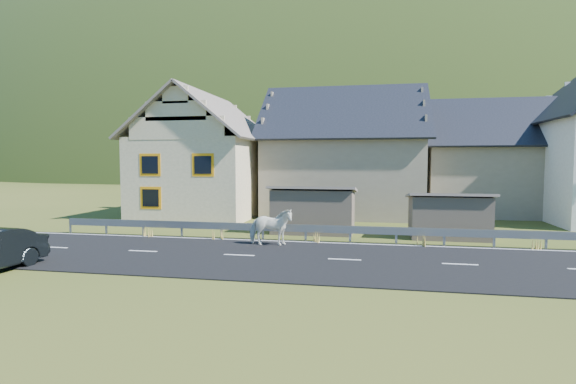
# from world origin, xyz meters

# --- Properties ---
(ground) EXTENTS (160.00, 160.00, 0.00)m
(ground) POSITION_xyz_m (0.00, 0.00, 0.00)
(ground) COLOR #2E3E13
(ground) RESTS_ON ground
(road) EXTENTS (60.00, 7.00, 0.04)m
(road) POSITION_xyz_m (0.00, 0.00, 0.02)
(road) COLOR black
(road) RESTS_ON ground
(lane_markings) EXTENTS (60.00, 6.60, 0.01)m
(lane_markings) POSITION_xyz_m (0.00, 0.00, 0.04)
(lane_markings) COLOR silver
(lane_markings) RESTS_ON road
(guardrail) EXTENTS (28.10, 0.09, 0.75)m
(guardrail) POSITION_xyz_m (-0.00, 3.68, 0.56)
(guardrail) COLOR #93969B
(guardrail) RESTS_ON ground
(shed_left) EXTENTS (4.30, 3.30, 2.40)m
(shed_left) POSITION_xyz_m (-2.00, 6.50, 1.10)
(shed_left) COLOR #68594C
(shed_left) RESTS_ON ground
(shed_right) EXTENTS (3.80, 2.90, 2.20)m
(shed_right) POSITION_xyz_m (4.50, 6.00, 1.00)
(shed_right) COLOR #68594C
(shed_right) RESTS_ON ground
(house_cream) EXTENTS (7.80, 9.80, 8.30)m
(house_cream) POSITION_xyz_m (-10.00, 12.00, 4.36)
(house_cream) COLOR beige
(house_cream) RESTS_ON ground
(house_stone_a) EXTENTS (10.80, 9.80, 8.90)m
(house_stone_a) POSITION_xyz_m (-1.00, 15.00, 4.63)
(house_stone_a) COLOR gray
(house_stone_a) RESTS_ON ground
(house_stone_b) EXTENTS (9.80, 8.80, 8.10)m
(house_stone_b) POSITION_xyz_m (9.00, 17.00, 4.24)
(house_stone_b) COLOR gray
(house_stone_b) RESTS_ON ground
(mountain) EXTENTS (440.00, 280.00, 260.00)m
(mountain) POSITION_xyz_m (5.00, 180.00, -20.00)
(mountain) COLOR #223910
(mountain) RESTS_ON ground
(conifer_patch) EXTENTS (76.00, 50.00, 28.00)m
(conifer_patch) POSITION_xyz_m (-55.00, 110.00, 6.00)
(conifer_patch) COLOR black
(conifer_patch) RESTS_ON ground
(horse) EXTENTS (1.06, 1.96, 1.58)m
(horse) POSITION_xyz_m (-3.28, 2.19, 0.83)
(horse) COLOR white
(horse) RESTS_ON road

